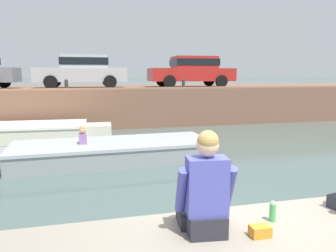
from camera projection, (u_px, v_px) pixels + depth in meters
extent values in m
plane|color=#4C605B|center=(150.00, 161.00, 9.03)|extent=(400.00, 400.00, 0.00)
cube|color=brown|center=(119.00, 104.00, 17.00)|extent=(60.00, 6.00, 1.72)
cube|color=#9F6C52|center=(125.00, 88.00, 14.10)|extent=(60.00, 0.24, 0.08)
cube|color=silver|center=(16.00, 133.00, 11.86)|extent=(4.99, 2.21, 0.50)
cube|color=silver|center=(98.00, 131.00, 12.41)|extent=(1.03, 1.12, 0.50)
cube|color=white|center=(15.00, 126.00, 11.81)|extent=(5.05, 2.27, 0.08)
cube|color=brown|center=(4.00, 129.00, 11.76)|extent=(0.33, 1.76, 0.06)
cube|color=#93999E|center=(113.00, 153.00, 9.02)|extent=(5.33, 2.00, 0.46)
cube|color=#B1B7BD|center=(113.00, 143.00, 8.98)|extent=(5.39, 2.06, 0.08)
cube|color=brown|center=(127.00, 146.00, 9.10)|extent=(0.29, 1.66, 0.06)
cube|color=black|center=(205.00, 144.00, 9.74)|extent=(0.17, 0.20, 0.45)
cube|color=#8C669E|center=(83.00, 142.00, 8.75)|extent=(0.21, 0.33, 0.44)
sphere|color=tan|center=(82.00, 130.00, 8.70)|extent=(0.19, 0.19, 0.19)
sphere|color=tan|center=(82.00, 129.00, 8.70)|extent=(0.17, 0.17, 0.17)
cylinder|color=black|center=(4.00, 82.00, 15.50)|extent=(0.61, 0.21, 0.60)
cube|color=#B7BABC|center=(81.00, 75.00, 15.50)|extent=(4.21, 1.71, 0.64)
cube|color=#B7BABC|center=(84.00, 61.00, 15.44)|extent=(2.11, 1.48, 0.60)
cube|color=black|center=(84.00, 61.00, 15.44)|extent=(2.20, 1.52, 0.33)
cylinder|color=black|center=(51.00, 82.00, 14.44)|extent=(0.60, 0.19, 0.60)
cylinder|color=black|center=(55.00, 81.00, 16.07)|extent=(0.60, 0.19, 0.60)
cylinder|color=black|center=(110.00, 82.00, 15.02)|extent=(0.60, 0.19, 0.60)
cylinder|color=black|center=(108.00, 81.00, 16.65)|extent=(0.60, 0.19, 0.60)
cube|color=#B2231E|center=(191.00, 75.00, 16.80)|extent=(4.31, 1.89, 0.64)
cube|color=#B2231E|center=(194.00, 62.00, 16.74)|extent=(2.17, 1.62, 0.60)
cube|color=black|center=(194.00, 62.00, 16.74)|extent=(2.26, 1.66, 0.33)
cylinder|color=black|center=(170.00, 82.00, 15.68)|extent=(0.60, 0.19, 0.60)
cylinder|color=black|center=(162.00, 81.00, 17.44)|extent=(0.60, 0.19, 0.60)
cylinder|color=black|center=(221.00, 81.00, 16.26)|extent=(0.60, 0.19, 0.60)
cylinder|color=black|center=(209.00, 81.00, 18.02)|extent=(0.60, 0.19, 0.60)
cylinder|color=#2D2B28|center=(66.00, 86.00, 13.62)|extent=(0.14, 0.14, 0.35)
sphere|color=#2D2B28|center=(66.00, 81.00, 13.59)|extent=(0.15, 0.15, 0.15)
cylinder|color=#2D2B28|center=(183.00, 85.00, 14.84)|extent=(0.14, 0.14, 0.35)
sphere|color=#2D2B28|center=(183.00, 80.00, 14.81)|extent=(0.15, 0.15, 0.15)
cube|color=#282833|center=(206.00, 224.00, 2.97)|extent=(0.37, 0.32, 0.20)
cube|color=#282833|center=(201.00, 217.00, 3.19)|extent=(0.47, 0.37, 0.14)
cube|color=#4C51B2|center=(207.00, 186.00, 2.91)|extent=(0.38, 0.26, 0.52)
cylinder|color=#4C51B2|center=(229.00, 188.00, 3.00)|extent=(0.12, 0.29, 0.47)
cylinder|color=#4C51B2|center=(181.00, 191.00, 2.94)|extent=(0.12, 0.29, 0.47)
sphere|color=beige|center=(208.00, 145.00, 2.86)|extent=(0.20, 0.20, 0.20)
sphere|color=tan|center=(208.00, 141.00, 2.84)|extent=(0.19, 0.19, 0.19)
cylinder|color=#4CB259|center=(273.00, 212.00, 3.24)|extent=(0.06, 0.06, 0.18)
cylinder|color=white|center=(273.00, 203.00, 3.22)|extent=(0.04, 0.04, 0.02)
cube|color=orange|center=(260.00, 231.00, 2.94)|extent=(0.18, 0.12, 0.10)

